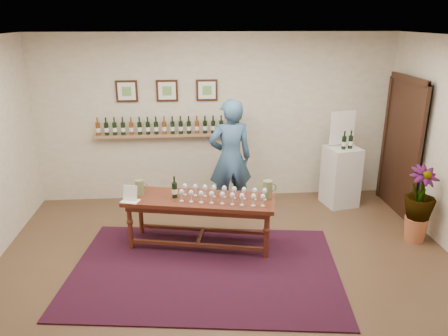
{
  "coord_description": "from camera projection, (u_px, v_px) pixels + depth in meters",
  "views": [
    {
      "loc": [
        -0.43,
        -4.71,
        3.01
      ],
      "look_at": [
        0.0,
        0.8,
        1.1
      ],
      "focal_mm": 35.0,
      "sensor_mm": 36.0,
      "label": 1
    }
  ],
  "objects": [
    {
      "name": "ground",
      "position": [
        229.0,
        272.0,
        5.45
      ],
      "size": [
        6.0,
        6.0,
        0.0
      ],
      "primitive_type": "plane",
      "color": "brown",
      "rests_on": "ground"
    },
    {
      "name": "room_shell",
      "position": [
        350.0,
        142.0,
        6.99
      ],
      "size": [
        6.0,
        6.0,
        6.0
      ],
      "color": "silver",
      "rests_on": "ground"
    },
    {
      "name": "rug",
      "position": [
        205.0,
        269.0,
        5.49
      ],
      "size": [
        3.56,
        2.6,
        0.02
      ],
      "primitive_type": "cube",
      "rotation": [
        0.0,
        0.0,
        -0.12
      ],
      "color": "#4F0E13",
      "rests_on": "ground"
    },
    {
      "name": "tasting_table",
      "position": [
        200.0,
        205.0,
        5.89
      ],
      "size": [
        2.1,
        1.05,
        0.71
      ],
      "rotation": [
        0.0,
        0.0,
        -0.21
      ],
      "color": "#4B2512",
      "rests_on": "ground"
    },
    {
      "name": "table_glasses",
      "position": [
        223.0,
        194.0,
        5.75
      ],
      "size": [
        1.28,
        0.56,
        0.17
      ],
      "primitive_type": null,
      "rotation": [
        0.0,
        0.0,
        -0.23
      ],
      "color": "white",
      "rests_on": "tasting_table"
    },
    {
      "name": "table_bottles",
      "position": [
        175.0,
        187.0,
        5.87
      ],
      "size": [
        0.28,
        0.2,
        0.27
      ],
      "primitive_type": null,
      "rotation": [
        0.0,
        0.0,
        -0.24
      ],
      "color": "black",
      "rests_on": "tasting_table"
    },
    {
      "name": "pitcher_left",
      "position": [
        140.0,
        188.0,
        5.93
      ],
      "size": [
        0.17,
        0.17,
        0.21
      ],
      "primitive_type": null,
      "rotation": [
        0.0,
        0.0,
        -0.25
      ],
      "color": "olive",
      "rests_on": "tasting_table"
    },
    {
      "name": "pitcher_right",
      "position": [
        267.0,
        189.0,
        5.83
      ],
      "size": [
        0.17,
        0.17,
        0.24
      ],
      "primitive_type": null,
      "rotation": [
        0.0,
        0.0,
        -0.09
      ],
      "color": "olive",
      "rests_on": "tasting_table"
    },
    {
      "name": "menu_card",
      "position": [
        130.0,
        193.0,
        5.74
      ],
      "size": [
        0.27,
        0.23,
        0.21
      ],
      "primitive_type": "cube",
      "rotation": [
        0.0,
        0.0,
        -0.33
      ],
      "color": "white",
      "rests_on": "tasting_table"
    },
    {
      "name": "display_pedestal",
      "position": [
        341.0,
        176.0,
        7.28
      ],
      "size": [
        0.59,
        0.59,
        1.0
      ],
      "primitive_type": "cube",
      "rotation": [
        0.0,
        0.0,
        0.21
      ],
      "color": "silver",
      "rests_on": "ground"
    },
    {
      "name": "pedestal_bottles",
      "position": [
        347.0,
        139.0,
        7.01
      ],
      "size": [
        0.32,
        0.15,
        0.31
      ],
      "primitive_type": null,
      "rotation": [
        0.0,
        0.0,
        0.21
      ],
      "color": "black",
      "rests_on": "display_pedestal"
    },
    {
      "name": "info_sign",
      "position": [
        343.0,
        128.0,
        7.13
      ],
      "size": [
        0.44,
        0.11,
        0.61
      ],
      "primitive_type": "cube",
      "rotation": [
        0.0,
        0.0,
        0.21
      ],
      "color": "white",
      "rests_on": "display_pedestal"
    },
    {
      "name": "potted_plant",
      "position": [
        419.0,
        204.0,
        6.06
      ],
      "size": [
        0.59,
        0.59,
        0.95
      ],
      "rotation": [
        0.0,
        0.0,
        0.19
      ],
      "color": "#B5623C",
      "rests_on": "ground"
    },
    {
      "name": "person",
      "position": [
        230.0,
        159.0,
        6.77
      ],
      "size": [
        0.74,
        0.53,
        1.87
      ],
      "primitive_type": "imported",
      "rotation": [
        0.0,
        0.0,
        3.27
      ],
      "color": "#365A7F",
      "rests_on": "ground"
    }
  ]
}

